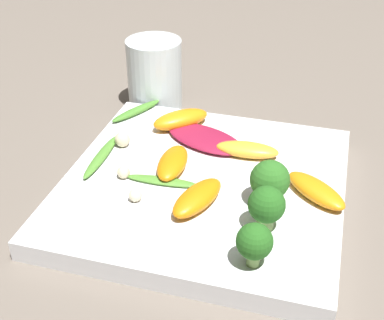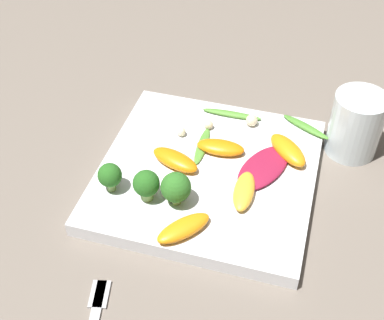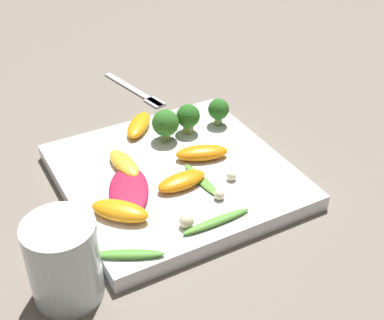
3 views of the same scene
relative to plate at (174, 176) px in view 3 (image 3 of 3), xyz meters
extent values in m
plane|color=#6B6056|center=(0.00, 0.00, -0.01)|extent=(2.40, 2.40, 0.00)
cube|color=white|center=(0.00, 0.00, 0.00)|extent=(0.29, 0.29, 0.02)
cylinder|color=silver|center=(-0.18, -0.12, 0.04)|extent=(0.07, 0.07, 0.09)
cube|color=#B2B2B7|center=(0.06, 0.27, -0.01)|extent=(0.05, 0.16, 0.01)
cube|color=#B2B2B7|center=(0.07, 0.21, -0.01)|extent=(0.03, 0.04, 0.01)
ellipsoid|color=maroon|center=(-0.07, -0.02, 0.02)|extent=(0.08, 0.11, 0.01)
ellipsoid|color=orange|center=(-0.10, -0.06, 0.02)|extent=(0.07, 0.07, 0.02)
ellipsoid|color=orange|center=(0.00, 0.11, 0.02)|extent=(0.07, 0.07, 0.02)
ellipsoid|color=orange|center=(-0.01, -0.04, 0.02)|extent=(0.07, 0.03, 0.02)
ellipsoid|color=#FCAD33|center=(-0.06, 0.03, 0.02)|extent=(0.03, 0.07, 0.02)
ellipsoid|color=orange|center=(0.04, 0.01, 0.02)|extent=(0.08, 0.05, 0.02)
cylinder|color=#7A9E51|center=(0.02, 0.07, 0.02)|extent=(0.01, 0.01, 0.02)
sphere|color=#2D6B23|center=(0.02, 0.07, 0.04)|extent=(0.04, 0.04, 0.04)
cylinder|color=#7A9E51|center=(0.11, 0.07, 0.02)|extent=(0.01, 0.01, 0.02)
sphere|color=#26601E|center=(0.11, 0.07, 0.04)|extent=(0.03, 0.03, 0.03)
cylinder|color=#7A9E51|center=(0.06, 0.07, 0.02)|extent=(0.02, 0.02, 0.02)
sphere|color=#26601E|center=(0.06, 0.07, 0.04)|extent=(0.03, 0.03, 0.03)
ellipsoid|color=#518E33|center=(0.02, -0.04, 0.01)|extent=(0.02, 0.08, 0.01)
ellipsoid|color=#47842D|center=(-0.12, -0.12, 0.01)|extent=(0.08, 0.05, 0.01)
ellipsoid|color=#518E33|center=(-0.01, -0.12, 0.01)|extent=(0.09, 0.01, 0.01)
sphere|color=beige|center=(0.02, -0.08, 0.02)|extent=(0.01, 0.01, 0.01)
sphere|color=beige|center=(0.05, -0.06, 0.02)|extent=(0.01, 0.01, 0.01)
sphere|color=beige|center=(-0.04, -0.11, 0.02)|extent=(0.02, 0.02, 0.02)
camera|label=1|loc=(0.44, 0.11, 0.33)|focal=50.00mm
camera|label=2|loc=(-0.12, 0.50, 0.52)|focal=50.00mm
camera|label=3|loc=(-0.25, -0.52, 0.43)|focal=50.00mm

